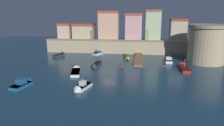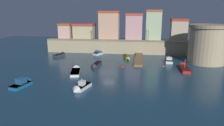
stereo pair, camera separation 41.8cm
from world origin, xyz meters
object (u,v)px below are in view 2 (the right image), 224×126
object	(u,v)px
fortress_tower	(207,44)
moored_boat_1	(169,60)
moored_boat_8	(76,71)
moored_boat_4	(127,57)
moored_boat_3	(184,67)
moored_boat_6	(24,83)
mooring_buoy_1	(122,67)
quay_lamp_1	(148,33)
moored_boat_5	(61,55)
quay_lamp_0	(92,33)
moored_boat_2	(99,53)
moored_boat_0	(80,88)
mooring_buoy_0	(163,67)
moored_boat_7	(96,65)

from	to	relation	value
fortress_tower	moored_boat_1	size ratio (longest dim) A/B	2.00
moored_boat_1	moored_boat_8	bearing A→B (deg)	123.81
moored_boat_4	fortress_tower	bearing A→B (deg)	70.16
moored_boat_3	moored_boat_6	world-z (taller)	moored_boat_3
mooring_buoy_1	moored_boat_4	bearing A→B (deg)	87.27
moored_boat_4	moored_boat_8	world-z (taller)	moored_boat_4
quay_lamp_1	moored_boat_6	xyz separation A→B (m)	(-23.35, -32.75, -6.30)
moored_boat_3	moored_boat_5	world-z (taller)	moored_boat_3
quay_lamp_0	moored_boat_2	size ratio (longest dim) A/B	0.72
moored_boat_4	moored_boat_5	size ratio (longest dim) A/B	1.24
quay_lamp_1	moored_boat_2	world-z (taller)	quay_lamp_1
moored_boat_3	moored_boat_4	bearing A→B (deg)	58.55
moored_boat_3	moored_boat_8	world-z (taller)	moored_boat_3
mooring_buoy_1	moored_boat_3	bearing A→B (deg)	1.71
moored_boat_5	moored_boat_6	bearing A→B (deg)	-150.98
fortress_tower	moored_boat_6	world-z (taller)	fortress_tower
moored_boat_4	moored_boat_0	bearing A→B (deg)	-27.81
mooring_buoy_0	moored_boat_6	bearing A→B (deg)	-147.06
moored_boat_6	fortress_tower	bearing A→B (deg)	-47.03
moored_boat_3	moored_boat_4	world-z (taller)	moored_boat_3
moored_boat_6	mooring_buoy_1	world-z (taller)	moored_boat_6
moored_boat_4	quay_lamp_1	bearing A→B (deg)	127.57
moored_boat_1	moored_boat_4	bearing A→B (deg)	82.44
moored_boat_7	mooring_buoy_1	xyz separation A→B (m)	(6.61, 0.25, -0.34)
moored_boat_5	moored_boat_7	bearing A→B (deg)	-106.69
moored_boat_1	moored_boat_6	xyz separation A→B (m)	(-28.83, -22.97, 0.01)
quay_lamp_0	moored_boat_6	bearing A→B (deg)	-99.26
moored_boat_7	moored_boat_0	bearing A→B (deg)	5.74
moored_boat_1	moored_boat_4	distance (m)	11.73
moored_boat_1	moored_boat_3	bearing A→B (deg)	-155.94
quay_lamp_1	moored_boat_7	distance (m)	22.77
fortress_tower	moored_boat_3	world-z (taller)	fortress_tower
moored_boat_6	quay_lamp_0	bearing A→B (deg)	2.78
moored_boat_1	mooring_buoy_1	world-z (taller)	moored_boat_1
fortress_tower	moored_boat_7	bearing A→B (deg)	-164.72
fortress_tower	moored_boat_2	world-z (taller)	fortress_tower
moored_boat_6	moored_boat_3	bearing A→B (deg)	-51.09
quay_lamp_0	mooring_buoy_1	distance (m)	21.71
quay_lamp_1	moored_boat_7	world-z (taller)	quay_lamp_1
moored_boat_0	moored_boat_1	size ratio (longest dim) A/B	1.03
moored_boat_5	moored_boat_6	xyz separation A→B (m)	(2.93, -26.07, 0.10)
moored_boat_5	moored_boat_7	world-z (taller)	moored_boat_5
moored_boat_3	moored_boat_6	xyz separation A→B (m)	(-31.53, -15.98, 0.12)
moored_boat_0	moored_boat_7	distance (m)	16.09
fortress_tower	moored_boat_0	size ratio (longest dim) A/B	1.95
moored_boat_1	mooring_buoy_0	xyz separation A→B (m)	(-1.92, -5.53, -0.47)
moored_boat_7	moored_boat_8	distance (m)	6.38
moored_boat_4	moored_boat_7	distance (m)	12.10
moored_boat_1	moored_boat_2	bearing A→B (deg)	73.49
moored_boat_3	moored_boat_4	xyz separation A→B (m)	(-14.23, 9.14, 0.09)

